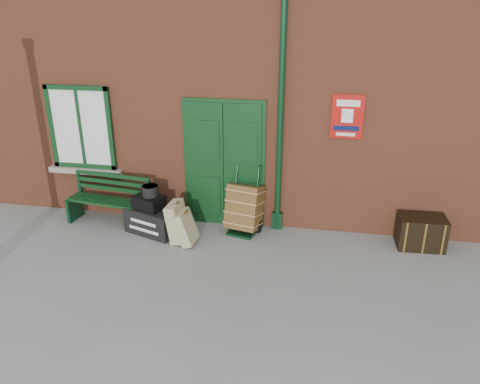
% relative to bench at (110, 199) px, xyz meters
% --- Properties ---
extents(ground, '(80.00, 80.00, 0.00)m').
position_rel_bench_xyz_m(ground, '(2.33, -1.12, -0.46)').
color(ground, gray).
rests_on(ground, ground).
extents(station_building, '(10.30, 4.30, 4.36)m').
position_rel_bench_xyz_m(station_building, '(2.32, 2.37, 1.70)').
color(station_building, brown).
rests_on(station_building, ground).
extents(bench, '(1.54, 0.64, 0.92)m').
position_rel_bench_xyz_m(bench, '(0.00, 0.00, 0.00)').
color(bench, '#0E3416').
rests_on(bench, ground).
extents(houdini_trunk, '(1.01, 0.77, 0.45)m').
position_rel_bench_xyz_m(houdini_trunk, '(0.87, -0.23, -0.24)').
color(houdini_trunk, black).
rests_on(houdini_trunk, ground).
extents(strongbox, '(0.59, 0.50, 0.22)m').
position_rel_bench_xyz_m(strongbox, '(0.82, -0.23, 0.10)').
color(strongbox, black).
rests_on(strongbox, houdini_trunk).
extents(hatbox, '(0.34, 0.34, 0.18)m').
position_rel_bench_xyz_m(hatbox, '(0.85, -0.20, 0.30)').
color(hatbox, black).
rests_on(hatbox, strongbox).
extents(suitcase_back, '(0.31, 0.48, 0.67)m').
position_rel_bench_xyz_m(suitcase_back, '(1.37, -0.41, -0.13)').
color(suitcase_back, tan).
rests_on(suitcase_back, ground).
extents(suitcase_front, '(0.36, 0.44, 0.58)m').
position_rel_bench_xyz_m(suitcase_front, '(1.55, -0.51, -0.17)').
color(suitcase_front, tan).
rests_on(suitcase_front, ground).
extents(porter_trolley, '(0.67, 0.70, 1.15)m').
position_rel_bench_xyz_m(porter_trolley, '(2.43, 0.11, -0.02)').
color(porter_trolley, '#0C3219').
rests_on(porter_trolley, ground).
extents(dark_trunk, '(0.76, 0.52, 0.53)m').
position_rel_bench_xyz_m(dark_trunk, '(5.35, 0.08, -0.20)').
color(dark_trunk, black).
rests_on(dark_trunk, ground).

